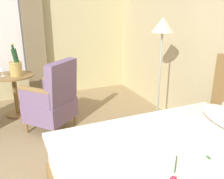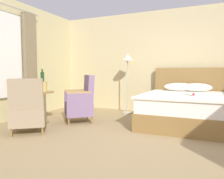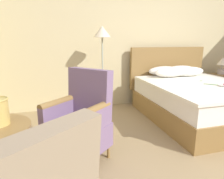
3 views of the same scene
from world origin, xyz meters
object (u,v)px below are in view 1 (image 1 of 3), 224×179
(wine_glass_near_edge, at_px, (2,69))
(floor_lamp_brass, at_px, (162,41))
(side_table_round, at_px, (15,91))
(champagne_bucket, at_px, (16,66))
(armchair_by_window, at_px, (53,100))
(wine_glass_near_bucket, at_px, (12,66))

(wine_glass_near_edge, bearing_deg, floor_lamp_brass, 55.99)
(side_table_round, xyz_separation_m, champagne_bucket, (0.06, 0.05, 0.41))
(floor_lamp_brass, xyz_separation_m, champagne_bucket, (-1.28, -1.77, -0.45))
(side_table_round, bearing_deg, armchair_by_window, 30.84)
(champagne_bucket, relative_size, wine_glass_near_bucket, 3.51)
(armchair_by_window, bearing_deg, champagne_bucket, -150.29)
(floor_lamp_brass, xyz_separation_m, armchair_by_window, (-0.58, -1.37, -0.83))
(champagne_bucket, relative_size, wine_glass_near_edge, 3.23)
(side_table_round, distance_m, armchair_by_window, 0.88)
(floor_lamp_brass, relative_size, wine_glass_near_edge, 10.14)
(wine_glass_near_bucket, distance_m, armchair_by_window, 1.10)
(floor_lamp_brass, height_order, side_table_round, floor_lamp_brass)
(armchair_by_window, bearing_deg, wine_glass_near_edge, -141.45)
(wine_glass_near_bucket, xyz_separation_m, armchair_by_window, (0.95, 0.45, -0.32))
(floor_lamp_brass, height_order, wine_glass_near_edge, floor_lamp_brass)
(champagne_bucket, height_order, wine_glass_near_bucket, champagne_bucket)
(wine_glass_near_edge, xyz_separation_m, armchair_by_window, (0.75, 0.60, -0.34))
(side_table_round, xyz_separation_m, armchair_by_window, (0.76, 0.45, 0.04))
(champagne_bucket, bearing_deg, armchair_by_window, 29.71)
(wine_glass_near_bucket, bearing_deg, floor_lamp_brass, 49.93)
(side_table_round, height_order, armchair_by_window, armchair_by_window)
(floor_lamp_brass, bearing_deg, armchair_by_window, -112.87)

